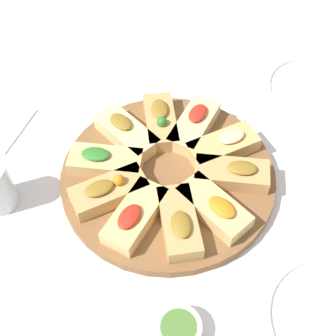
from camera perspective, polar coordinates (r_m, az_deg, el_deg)
ground_plane at (r=0.86m, az=0.00°, el=-1.40°), size 3.00×3.00×0.00m
serving_board at (r=0.85m, az=0.00°, el=-1.01°), size 0.39×0.39×0.02m
focaccia_slice_0 at (r=0.76m, az=1.38°, el=-6.61°), size 0.14×0.11×0.04m
focaccia_slice_1 at (r=0.78m, az=5.65°, el=-4.80°), size 0.11×0.14×0.04m
focaccia_slice_2 at (r=0.83m, az=7.85°, el=-0.67°), size 0.09×0.14×0.04m
focaccia_slice_3 at (r=0.87m, az=6.77°, el=2.70°), size 0.13×0.13×0.04m
focaccia_slice_4 at (r=0.90m, az=3.20°, el=5.24°), size 0.13×0.07×0.04m
focaccia_slice_5 at (r=0.90m, az=-0.90°, el=5.74°), size 0.14×0.11×0.05m
focaccia_slice_6 at (r=0.88m, az=-5.07°, el=4.31°), size 0.11×0.14×0.04m
focaccia_slice_7 at (r=0.84m, az=-7.69°, el=0.80°), size 0.09×0.14×0.04m
focaccia_slice_8 at (r=0.80m, az=-7.23°, el=-2.79°), size 0.13×0.13×0.05m
focaccia_slice_9 at (r=0.77m, az=-4.06°, el=-5.81°), size 0.14×0.07×0.04m
plate_left at (r=1.05m, az=17.60°, el=9.08°), size 0.22×0.22×0.02m
plate_right at (r=0.77m, az=19.81°, el=-17.26°), size 0.22×0.22×0.02m
dipping_bowl at (r=0.71m, az=1.28°, el=-19.07°), size 0.07×0.07×0.03m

